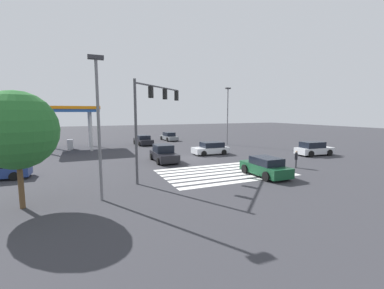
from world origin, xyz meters
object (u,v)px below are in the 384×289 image
object	(u,v)px
traffic_signal_mast	(153,108)
car_5	(314,149)
car_6	(143,140)
car_1	(164,154)
pedestrian	(296,158)
car_2	(211,148)
car_0	(265,167)
tree_corner_a	(16,130)
car_4	(169,137)
street_light_pole_a	(228,111)
street_light_pole_b	(98,116)

from	to	relation	value
traffic_signal_mast	car_5	distance (m)	20.04
car_6	traffic_signal_mast	bearing A→B (deg)	-14.41
car_1	pedestrian	xyz separation A→B (m)	(9.85, -7.57, 0.09)
car_2	car_6	distance (m)	13.17
car_0	car_6	world-z (taller)	car_0
tree_corner_a	car_5	bearing A→B (deg)	12.52
car_4	street_light_pole_a	bearing A→B (deg)	-149.37
car_1	pedestrian	world-z (taller)	car_1
pedestrian	tree_corner_a	size ratio (longest dim) A/B	0.26
car_4	pedestrian	world-z (taller)	pedestrian
car_0	car_5	bearing A→B (deg)	-62.82
car_4	street_light_pole_b	world-z (taller)	street_light_pole_b
car_2	pedestrian	world-z (taller)	pedestrian
car_4	car_1	bearing A→B (deg)	156.69
traffic_signal_mast	car_5	bearing A→B (deg)	-38.16
street_light_pole_a	tree_corner_a	size ratio (longest dim) A/B	1.44
car_1	street_light_pole_b	bearing A→B (deg)	-33.00
traffic_signal_mast	street_light_pole_b	world-z (taller)	street_light_pole_b
traffic_signal_mast	car_0	world-z (taller)	traffic_signal_mast
pedestrian	street_light_pole_b	size ratio (longest dim) A/B	0.20
traffic_signal_mast	car_5	size ratio (longest dim) A/B	1.59
car_1	car_6	bearing A→B (deg)	176.73
car_6	street_light_pole_b	bearing A→B (deg)	-21.94
pedestrian	street_light_pole_a	distance (m)	17.49
car_2	pedestrian	bearing A→B (deg)	110.76
car_1	car_6	world-z (taller)	car_1
street_light_pole_b	pedestrian	bearing A→B (deg)	7.33
car_2	car_6	world-z (taller)	car_6
car_1	car_2	distance (m)	6.72
car_0	car_5	size ratio (longest dim) A/B	0.97
traffic_signal_mast	car_4	distance (m)	26.07
car_2	street_light_pole_a	size ratio (longest dim) A/B	0.49
car_2	street_light_pole_b	world-z (taller)	street_light_pole_b
car_1	tree_corner_a	world-z (taller)	tree_corner_a
traffic_signal_mast	pedestrian	bearing A→B (deg)	-54.05
car_4	street_light_pole_a	world-z (taller)	street_light_pole_a
car_4	car_6	xyz separation A→B (m)	(-5.52, -4.24, 0.01)
car_5	tree_corner_a	xyz separation A→B (m)	(-27.30, -6.06, 3.25)
car_6	pedestrian	distance (m)	23.39
car_2	car_5	size ratio (longest dim) A/B	0.94
car_6	street_light_pole_b	world-z (taller)	street_light_pole_b
car_5	street_light_pole_a	size ratio (longest dim) A/B	0.52
car_0	car_5	xyz separation A→B (m)	(11.51, 5.62, 0.03)
street_light_pole_b	tree_corner_a	world-z (taller)	street_light_pole_b
pedestrian	car_5	bearing A→B (deg)	-100.33
pedestrian	street_light_pole_a	world-z (taller)	street_light_pole_a
car_2	street_light_pole_a	world-z (taller)	street_light_pole_a
street_light_pole_b	car_5	bearing A→B (deg)	15.26
car_6	car_0	bearing A→B (deg)	6.49
car_6	street_light_pole_a	bearing A→B (deg)	62.98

